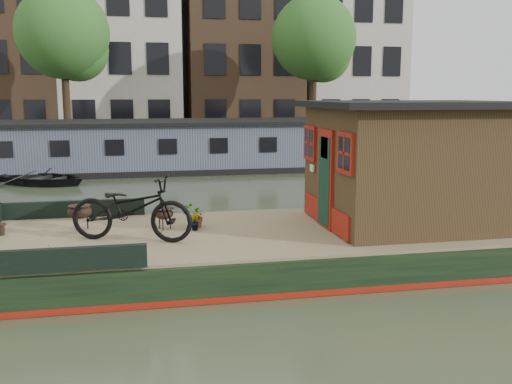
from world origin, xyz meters
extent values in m
plane|color=#334028|center=(0.00, 0.00, 0.00)|extent=(120.00, 120.00, 0.00)
cube|color=black|center=(0.00, 0.00, 0.30)|extent=(12.00, 4.00, 0.60)
cube|color=maroon|center=(0.00, 0.00, 0.06)|extent=(12.02, 4.02, 0.10)
cube|color=#96855D|center=(0.00, 0.00, 0.62)|extent=(11.80, 3.80, 0.05)
cube|color=black|center=(-4.50, 1.92, 0.82)|extent=(3.00, 0.12, 0.35)
cube|color=black|center=(-4.50, -1.92, 0.82)|extent=(3.00, 0.12, 0.35)
cube|color=black|center=(2.20, 0.00, 1.80)|extent=(3.50, 3.00, 2.30)
cube|color=black|center=(2.20, 0.00, 3.01)|extent=(4.00, 3.50, 0.12)
cube|color=maroon|center=(0.42, 0.00, 1.60)|extent=(0.06, 0.80, 1.90)
cube|color=black|center=(0.40, 0.00, 1.55)|extent=(0.04, 0.64, 1.70)
cube|color=maroon|center=(0.42, -1.05, 2.20)|extent=(0.06, 0.72, 0.72)
cube|color=maroon|center=(0.42, 1.05, 2.20)|extent=(0.06, 0.72, 0.72)
imported|color=black|center=(-3.24, -0.32, 1.23)|extent=(2.33, 1.49, 1.16)
imported|color=maroon|center=(-2.08, 0.25, 0.82)|extent=(0.17, 0.20, 0.34)
imported|color=#A66330|center=(-2.03, 0.49, 0.87)|extent=(0.53, 0.52, 0.44)
imported|color=brown|center=(-4.39, -1.70, 0.82)|extent=(0.19, 0.21, 0.34)
cylinder|color=black|center=(-5.60, 0.56, 0.76)|extent=(0.19, 0.19, 0.22)
imported|color=black|center=(-6.53, 11.05, 0.36)|extent=(4.21, 3.87, 0.71)
cube|color=#525A6D|center=(0.00, 14.00, 1.00)|extent=(20.00, 4.00, 2.00)
cube|color=black|center=(0.00, 14.00, 2.05)|extent=(20.40, 4.40, 0.12)
cube|color=black|center=(0.00, 14.00, 0.12)|extent=(20.00, 4.05, 0.24)
cube|color=#47443F|center=(0.00, 20.50, 0.45)|extent=(60.00, 6.00, 0.90)
cube|color=brown|center=(-10.50, 27.50, 7.50)|extent=(6.00, 8.00, 15.00)
cube|color=#B7B2A3|center=(-4.00, 27.50, 8.25)|extent=(7.00, 8.00, 16.50)
cube|color=brown|center=(3.50, 27.50, 7.75)|extent=(7.00, 8.00, 15.50)
cube|color=#B7B2A3|center=(10.50, 27.50, 8.00)|extent=(6.50, 8.00, 16.00)
cylinder|color=#332316|center=(-6.50, 19.00, 2.90)|extent=(0.36, 0.36, 4.00)
sphere|color=#20571D|center=(-6.50, 19.00, 6.10)|extent=(4.40, 4.40, 4.40)
sphere|color=#20571D|center=(-5.90, 19.30, 5.30)|extent=(3.00, 3.00, 3.00)
cylinder|color=#332316|center=(6.00, 19.00, 2.90)|extent=(0.36, 0.36, 4.00)
sphere|color=#20571D|center=(6.00, 19.00, 6.10)|extent=(4.40, 4.40, 4.40)
sphere|color=#20571D|center=(6.60, 19.30, 5.30)|extent=(3.00, 3.00, 3.00)
camera|label=1|loc=(-3.04, -10.33, 3.20)|focal=40.00mm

